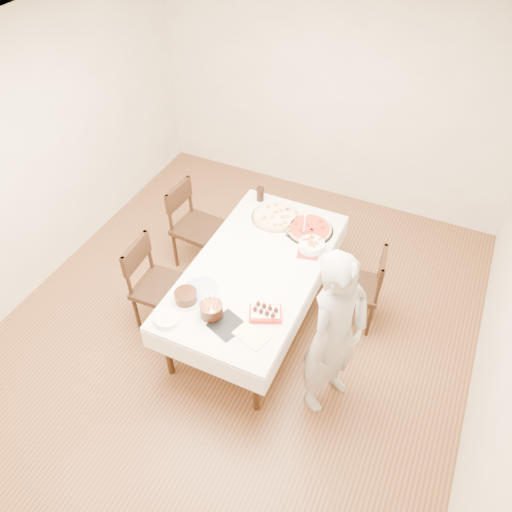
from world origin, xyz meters
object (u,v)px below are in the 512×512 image
at_px(chair_left_dessert, 162,288).
at_px(pizza_pepperoni, 309,229).
at_px(chair_left_savory, 198,228).
at_px(cola_glass, 260,194).
at_px(person, 335,336).
at_px(taper_candle, 305,225).
at_px(pizza_white, 275,216).
at_px(birthday_cake, 211,307).
at_px(dining_table, 256,293).
at_px(layer_cake, 186,296).
at_px(pasta_bowl, 311,246).
at_px(chair_right_savory, 356,287).
at_px(strawberry_box, 265,313).

distance_m(chair_left_dessert, pizza_pepperoni, 1.58).
height_order(chair_left_savory, pizza_pepperoni, chair_left_savory).
bearing_deg(chair_left_savory, cola_glass, -137.15).
relative_size(person, taper_candle, 6.02).
distance_m(pizza_white, taper_candle, 0.41).
xyz_separation_m(chair_left_dessert, birthday_cake, (0.71, -0.26, 0.34)).
distance_m(dining_table, layer_cake, 0.86).
height_order(chair_left_dessert, pizza_pepperoni, chair_left_dessert).
height_order(pasta_bowl, layer_cake, layer_cake).
height_order(taper_candle, layer_cake, taper_candle).
bearing_deg(pasta_bowl, pizza_white, 149.96).
relative_size(chair_right_savory, taper_candle, 3.27).
relative_size(person, pizza_pepperoni, 3.50).
bearing_deg(taper_candle, pasta_bowl, -48.68).
height_order(dining_table, cola_glass, cola_glass).
bearing_deg(cola_glass, birthday_cake, -79.82).
relative_size(dining_table, chair_right_savory, 2.32).
bearing_deg(birthday_cake, strawberry_box, 23.63).
bearing_deg(person, dining_table, 82.83).
height_order(pasta_bowl, cola_glass, cola_glass).
height_order(chair_right_savory, layer_cake, chair_right_savory).
height_order(chair_right_savory, birthday_cake, birthday_cake).
bearing_deg(pizza_pepperoni, chair_right_savory, -24.21).
bearing_deg(taper_candle, cola_glass, 151.41).
bearing_deg(chair_left_dessert, pasta_bowl, -147.22).
xyz_separation_m(chair_left_savory, birthday_cake, (0.84, -1.19, 0.35)).
bearing_deg(layer_cake, birthday_cake, -9.84).
xyz_separation_m(dining_table, layer_cake, (-0.37, -0.64, 0.43)).
bearing_deg(layer_cake, pizza_pepperoni, 64.16).
xyz_separation_m(chair_left_savory, taper_candle, (1.18, 0.10, 0.39)).
relative_size(dining_table, chair_left_savory, 2.14).
distance_m(pizza_white, strawberry_box, 1.31).
height_order(chair_left_savory, cola_glass, chair_left_savory).
xyz_separation_m(person, layer_cake, (-1.32, -0.10, -0.05)).
bearing_deg(dining_table, pizza_white, 99.00).
bearing_deg(chair_right_savory, cola_glass, 147.93).
relative_size(pizza_white, strawberry_box, 1.85).
bearing_deg(cola_glass, pizza_white, -38.13).
bearing_deg(pizza_white, dining_table, -81.00).
xyz_separation_m(pizza_pepperoni, taper_candle, (-0.02, -0.10, 0.12)).
bearing_deg(strawberry_box, chair_left_dessert, 176.06).
bearing_deg(pasta_bowl, strawberry_box, -93.85).
relative_size(chair_left_savory, layer_cake, 3.92).
xyz_separation_m(chair_right_savory, person, (0.05, -0.95, 0.39)).
bearing_deg(person, chair_right_savory, 25.78).
height_order(dining_table, strawberry_box, strawberry_box).
bearing_deg(person, pizza_white, 62.47).
bearing_deg(person, strawberry_box, 109.72).
height_order(person, strawberry_box, person).
height_order(chair_left_dessert, cola_glass, chair_left_dessert).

